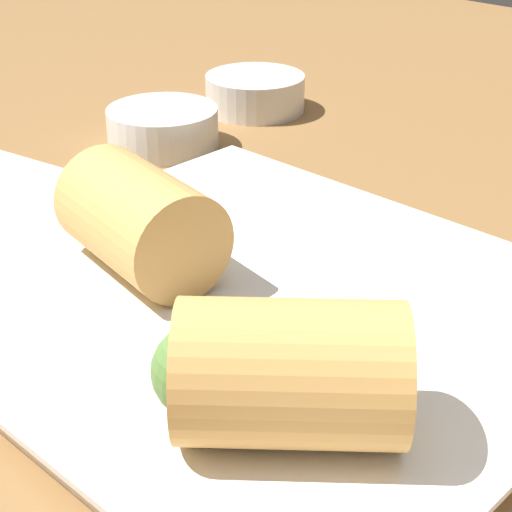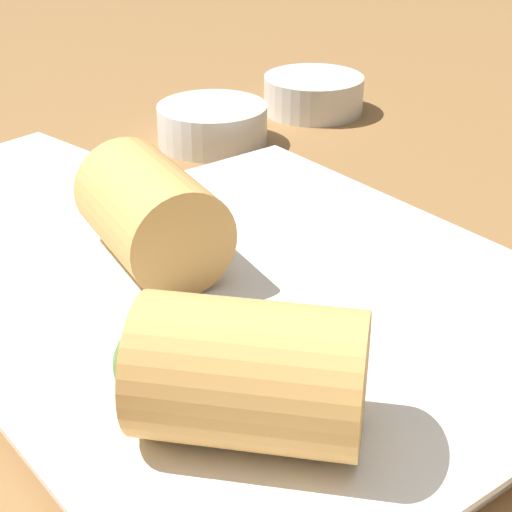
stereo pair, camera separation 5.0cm
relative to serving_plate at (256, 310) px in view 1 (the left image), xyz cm
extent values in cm
cube|color=olive|center=(-1.96, 2.71, -1.76)|extent=(180.00, 140.00, 2.00)
cube|color=white|center=(0.00, 0.00, -0.16)|extent=(28.73, 25.50, 1.20)
cube|color=white|center=(0.00, 0.00, 0.59)|extent=(29.88, 26.52, 0.30)
cylinder|color=#DBA356|center=(-5.79, -1.96, 3.39)|extent=(8.82, 6.57, 5.30)
sphere|color=#56843D|center=(-8.97, -1.42, 3.39)|extent=(3.44, 3.44, 3.44)
cylinder|color=#DBA356|center=(7.64, -6.22, 3.39)|extent=(9.53, 9.31, 5.30)
sphere|color=#56843D|center=(5.23, -8.36, 3.39)|extent=(3.44, 3.44, 3.44)
cylinder|color=silver|center=(-21.10, 12.44, 0.67)|extent=(7.89, 7.89, 2.87)
cylinder|color=beige|center=(-21.10, 12.44, 1.85)|extent=(6.47, 6.47, 0.52)
cylinder|color=silver|center=(-22.12, 22.97, 0.67)|extent=(7.89, 7.89, 2.87)
cylinder|color=#477038|center=(-22.12, 22.97, 1.85)|extent=(6.47, 6.47, 0.52)
camera|label=1|loc=(23.77, -24.81, 21.08)|focal=60.00mm
camera|label=2|loc=(27.12, -21.09, 21.08)|focal=60.00mm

